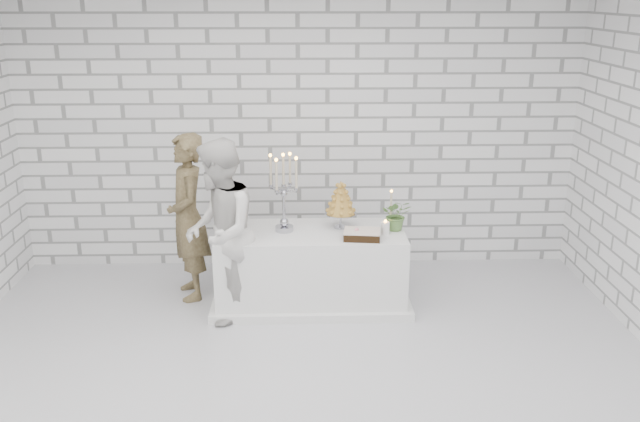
# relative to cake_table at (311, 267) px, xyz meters

# --- Properties ---
(ground) EXTENTS (6.00, 5.00, 0.01)m
(ground) POSITION_rel_cake_table_xyz_m (-0.11, -1.42, -0.38)
(ground) COLOR silver
(ground) RESTS_ON ground
(wall_back) EXTENTS (6.00, 0.01, 3.00)m
(wall_back) POSITION_rel_cake_table_xyz_m (-0.11, 1.08, 1.12)
(wall_back) COLOR white
(wall_back) RESTS_ON ground
(wall_front) EXTENTS (6.00, 0.01, 3.00)m
(wall_front) POSITION_rel_cake_table_xyz_m (-0.11, -3.92, 1.12)
(wall_front) COLOR white
(wall_front) RESTS_ON ground
(cake_table) EXTENTS (1.80, 0.80, 0.75)m
(cake_table) POSITION_rel_cake_table_xyz_m (0.00, 0.00, 0.00)
(cake_table) COLOR white
(cake_table) RESTS_ON ground
(groom) EXTENTS (0.56, 0.70, 1.67)m
(groom) POSITION_rel_cake_table_xyz_m (-1.20, 0.22, 0.46)
(groom) COLOR #4C3D25
(groom) RESTS_ON ground
(bride) EXTENTS (0.67, 0.85, 1.71)m
(bride) POSITION_rel_cake_table_xyz_m (-0.84, -0.29, 0.48)
(bride) COLOR silver
(bride) RESTS_ON ground
(candelabra) EXTENTS (0.39, 0.39, 0.77)m
(candelabra) POSITION_rel_cake_table_xyz_m (-0.25, 0.02, 0.76)
(candelabra) COLOR #A5A5AF
(candelabra) RESTS_ON cake_table
(croquembouche) EXTENTS (0.39, 0.39, 0.48)m
(croquembouche) POSITION_rel_cake_table_xyz_m (0.29, 0.10, 0.61)
(croquembouche) COLOR olive
(croquembouche) RESTS_ON cake_table
(chocolate_cake) EXTENTS (0.36, 0.28, 0.08)m
(chocolate_cake) POSITION_rel_cake_table_xyz_m (0.47, -0.22, 0.42)
(chocolate_cake) COLOR black
(chocolate_cake) RESTS_ON cake_table
(pillar_candle) EXTENTS (0.09, 0.09, 0.12)m
(pillar_candle) POSITION_rel_cake_table_xyz_m (0.70, -0.10, 0.44)
(pillar_candle) COLOR white
(pillar_candle) RESTS_ON cake_table
(extra_taper) EXTENTS (0.08, 0.08, 0.32)m
(extra_taper) POSITION_rel_cake_table_xyz_m (0.80, 0.23, 0.54)
(extra_taper) COLOR beige
(extra_taper) RESTS_ON cake_table
(flowers) EXTENTS (0.30, 0.27, 0.31)m
(flowers) POSITION_rel_cake_table_xyz_m (0.82, 0.02, 0.53)
(flowers) COLOR #4F773F
(flowers) RESTS_ON cake_table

